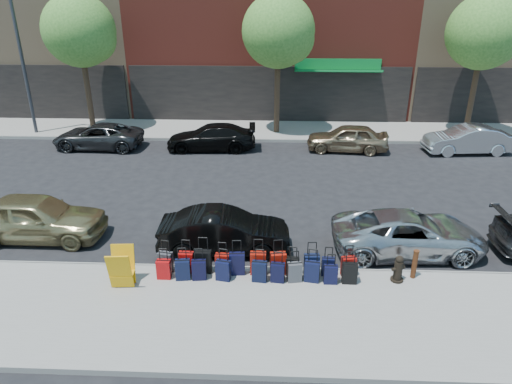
{
  "coord_description": "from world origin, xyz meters",
  "views": [
    {
      "loc": [
        0.41,
        -15.51,
        7.28
      ],
      "look_at": [
        -0.19,
        -1.5,
        1.18
      ],
      "focal_mm": 32.0,
      "sensor_mm": 36.0,
      "label": 1
    }
  ],
  "objects_px": {
    "car_near_0": "(36,217)",
    "car_near_1": "(225,232)",
    "suitcase_front_5": "(258,263)",
    "tree_left": "(82,33)",
    "bollard": "(415,264)",
    "car_near_2": "(409,233)",
    "tree_right": "(487,34)",
    "tree_center": "(281,33)",
    "car_far_2": "(347,138)",
    "display_rack": "(122,268)",
    "car_far_0": "(98,136)",
    "streetlight": "(24,49)",
    "car_far_1": "(211,137)",
    "fire_hydrant": "(398,269)",
    "car_far_3": "(467,140)"
  },
  "relations": [
    {
      "from": "car_far_2",
      "to": "tree_center",
      "type": "bearing_deg",
      "value": -125.1
    },
    {
      "from": "streetlight",
      "to": "bollard",
      "type": "bearing_deg",
      "value": -38.59
    },
    {
      "from": "streetlight",
      "to": "car_near_0",
      "type": "distance_m",
      "value": 13.48
    },
    {
      "from": "car_far_2",
      "to": "car_near_2",
      "type": "bearing_deg",
      "value": 7.78
    },
    {
      "from": "car_far_3",
      "to": "bollard",
      "type": "bearing_deg",
      "value": -31.41
    },
    {
      "from": "tree_center",
      "to": "tree_right",
      "type": "xyz_separation_m",
      "value": [
        10.5,
        0.0,
        0.0
      ]
    },
    {
      "from": "suitcase_front_5",
      "to": "car_far_0",
      "type": "xyz_separation_m",
      "value": [
        -8.63,
        11.38,
        0.15
      ]
    },
    {
      "from": "tree_left",
      "to": "fire_hydrant",
      "type": "distance_m",
      "value": 20.48
    },
    {
      "from": "car_near_0",
      "to": "car_near_1",
      "type": "xyz_separation_m",
      "value": [
        6.11,
        -0.54,
        -0.09
      ]
    },
    {
      "from": "tree_center",
      "to": "bollard",
      "type": "height_order",
      "value": "tree_center"
    },
    {
      "from": "tree_center",
      "to": "car_far_3",
      "type": "relative_size",
      "value": 1.75
    },
    {
      "from": "streetlight",
      "to": "car_near_0",
      "type": "bearing_deg",
      "value": -64.16
    },
    {
      "from": "car_near_1",
      "to": "car_far_0",
      "type": "bearing_deg",
      "value": 35.05
    },
    {
      "from": "bollard",
      "to": "car_near_2",
      "type": "bearing_deg",
      "value": 81.01
    },
    {
      "from": "tree_left",
      "to": "fire_hydrant",
      "type": "height_order",
      "value": "tree_left"
    },
    {
      "from": "bollard",
      "to": "car_near_0",
      "type": "height_order",
      "value": "car_near_0"
    },
    {
      "from": "tree_right",
      "to": "car_near_2",
      "type": "relative_size",
      "value": 1.59
    },
    {
      "from": "tree_center",
      "to": "car_far_2",
      "type": "bearing_deg",
      "value": -40.14
    },
    {
      "from": "car_far_2",
      "to": "car_far_3",
      "type": "distance_m",
      "value": 5.88
    },
    {
      "from": "streetlight",
      "to": "car_near_1",
      "type": "bearing_deg",
      "value": -46.01
    },
    {
      "from": "car_far_2",
      "to": "fire_hydrant",
      "type": "bearing_deg",
      "value": 3.75
    },
    {
      "from": "bollard",
      "to": "display_rack",
      "type": "bearing_deg",
      "value": -174.85
    },
    {
      "from": "tree_right",
      "to": "tree_left",
      "type": "bearing_deg",
      "value": 180.0
    },
    {
      "from": "bollard",
      "to": "car_near_1",
      "type": "distance_m",
      "value": 5.51
    },
    {
      "from": "car_far_3",
      "to": "suitcase_front_5",
      "type": "bearing_deg",
      "value": -46.04
    },
    {
      "from": "streetlight",
      "to": "car_near_1",
      "type": "xyz_separation_m",
      "value": [
        11.73,
        -12.15,
        -4.01
      ]
    },
    {
      "from": "streetlight",
      "to": "display_rack",
      "type": "bearing_deg",
      "value": -57.12
    },
    {
      "from": "tree_right",
      "to": "car_far_3",
      "type": "height_order",
      "value": "tree_right"
    },
    {
      "from": "suitcase_front_5",
      "to": "car_far_3",
      "type": "xyz_separation_m",
      "value": [
        9.91,
        11.36,
        0.21
      ]
    },
    {
      "from": "suitcase_front_5",
      "to": "tree_left",
      "type": "bearing_deg",
      "value": 124.92
    },
    {
      "from": "tree_center",
      "to": "bollard",
      "type": "relative_size",
      "value": 8.62
    },
    {
      "from": "tree_center",
      "to": "car_far_0",
      "type": "bearing_deg",
      "value": -162.58
    },
    {
      "from": "car_near_1",
      "to": "car_far_1",
      "type": "height_order",
      "value": "car_near_1"
    },
    {
      "from": "car_far_0",
      "to": "car_far_3",
      "type": "bearing_deg",
      "value": 91.42
    },
    {
      "from": "suitcase_front_5",
      "to": "car_near_1",
      "type": "distance_m",
      "value": 1.8
    },
    {
      "from": "suitcase_front_5",
      "to": "car_near_2",
      "type": "distance_m",
      "value": 4.79
    },
    {
      "from": "tree_right",
      "to": "car_near_1",
      "type": "bearing_deg",
      "value": -133.53
    },
    {
      "from": "car_far_2",
      "to": "car_near_1",
      "type": "bearing_deg",
      "value": -22.06
    },
    {
      "from": "car_near_2",
      "to": "car_far_1",
      "type": "distance_m",
      "value": 12.18
    },
    {
      "from": "car_far_3",
      "to": "display_rack",
      "type": "bearing_deg",
      "value": -53.03
    },
    {
      "from": "car_far_3",
      "to": "fire_hydrant",
      "type": "bearing_deg",
      "value": -32.92
    },
    {
      "from": "car_near_0",
      "to": "car_far_2",
      "type": "height_order",
      "value": "car_near_0"
    },
    {
      "from": "tree_center",
      "to": "car_far_1",
      "type": "height_order",
      "value": "tree_center"
    },
    {
      "from": "car_near_0",
      "to": "car_near_2",
      "type": "distance_m",
      "value": 11.69
    },
    {
      "from": "car_far_2",
      "to": "streetlight",
      "type": "bearing_deg",
      "value": -92.3
    },
    {
      "from": "car_near_1",
      "to": "car_far_3",
      "type": "height_order",
      "value": "car_far_3"
    },
    {
      "from": "tree_left",
      "to": "display_rack",
      "type": "distance_m",
      "value": 16.95
    },
    {
      "from": "bollard",
      "to": "car_far_2",
      "type": "bearing_deg",
      "value": 91.05
    },
    {
      "from": "tree_center",
      "to": "car_far_1",
      "type": "bearing_deg",
      "value": -139.63
    },
    {
      "from": "car_near_1",
      "to": "suitcase_front_5",
      "type": "bearing_deg",
      "value": -145.21
    }
  ]
}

